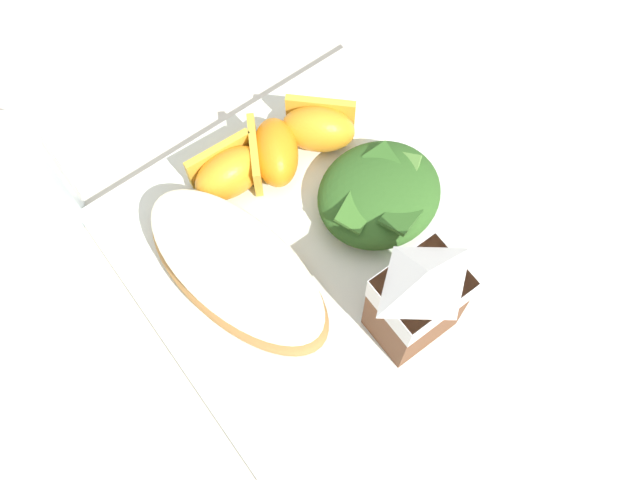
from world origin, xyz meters
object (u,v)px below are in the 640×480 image
(orange_wedge_middle, at_px, (273,153))
(milk_carton, at_px, (418,298))
(orange_wedge_front, at_px, (318,127))
(cheesy_pizza_bread, at_px, (237,271))
(drinking_clear_cup, at_px, (18,189))
(green_salad_pile, at_px, (381,197))
(white_plate, at_px, (320,249))
(orange_wedge_rear, at_px, (229,172))

(orange_wedge_middle, bearing_deg, milk_carton, 90.73)
(orange_wedge_middle, bearing_deg, orange_wedge_front, 176.66)
(cheesy_pizza_bread, height_order, drinking_clear_cup, drinking_clear_cup)
(green_salad_pile, bearing_deg, orange_wedge_middle, -61.68)
(white_plate, relative_size, cheesy_pizza_bread, 1.54)
(green_salad_pile, distance_m, orange_wedge_front, 0.08)
(cheesy_pizza_bread, relative_size, milk_carton, 1.66)
(milk_carton, relative_size, drinking_clear_cup, 1.04)
(white_plate, height_order, cheesy_pizza_bread, cheesy_pizza_bread)
(cheesy_pizza_bread, height_order, orange_wedge_rear, orange_wedge_rear)
(cheesy_pizza_bread, height_order, orange_wedge_front, orange_wedge_front)
(white_plate, xyz_separation_m, drinking_clear_cup, (0.16, -0.16, 0.04))
(white_plate, bearing_deg, cheesy_pizza_bread, -12.08)
(cheesy_pizza_bread, bearing_deg, orange_wedge_front, -152.76)
(orange_wedge_rear, bearing_deg, milk_carton, 102.86)
(orange_wedge_middle, bearing_deg, orange_wedge_rear, -10.32)
(orange_wedge_front, distance_m, orange_wedge_middle, 0.04)
(orange_wedge_rear, distance_m, drinking_clear_cup, 0.16)
(cheesy_pizza_bread, height_order, green_salad_pile, green_salad_pile)
(milk_carton, height_order, orange_wedge_rear, milk_carton)
(orange_wedge_middle, distance_m, drinking_clear_cup, 0.20)
(orange_wedge_front, relative_size, drinking_clear_cup, 0.65)
(white_plate, distance_m, milk_carton, 0.11)
(orange_wedge_middle, xyz_separation_m, drinking_clear_cup, (0.18, -0.08, 0.02))
(orange_wedge_front, distance_m, drinking_clear_cup, 0.24)
(green_salad_pile, bearing_deg, white_plate, -2.73)
(milk_carton, bearing_deg, white_plate, -80.45)
(cheesy_pizza_bread, distance_m, milk_carton, 0.14)
(green_salad_pile, bearing_deg, orange_wedge_rear, -47.23)
(white_plate, xyz_separation_m, orange_wedge_middle, (-0.01, -0.08, 0.03))
(white_plate, xyz_separation_m, cheesy_pizza_bread, (0.07, -0.01, 0.03))
(cheesy_pizza_bread, xyz_separation_m, orange_wedge_front, (-0.12, -0.06, 0.00))
(cheesy_pizza_bread, xyz_separation_m, milk_carton, (-0.08, 0.10, 0.04))
(milk_carton, bearing_deg, green_salad_pile, -115.73)
(milk_carton, distance_m, drinking_clear_cup, 0.31)
(green_salad_pile, distance_m, orange_wedge_middle, 0.09)
(milk_carton, relative_size, orange_wedge_front, 1.61)
(white_plate, bearing_deg, orange_wedge_rear, -73.77)
(white_plate, height_order, drinking_clear_cup, drinking_clear_cup)
(white_plate, relative_size, orange_wedge_rear, 4.54)
(white_plate, height_order, green_salad_pile, green_salad_pile)
(white_plate, relative_size, orange_wedge_front, 4.10)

